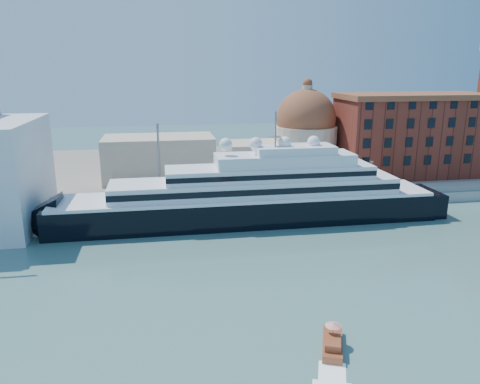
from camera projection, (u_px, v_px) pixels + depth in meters
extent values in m
plane|color=#37605D|center=(282.00, 264.00, 79.81)|extent=(400.00, 400.00, 0.00)
cube|color=gray|center=(246.00, 202.00, 111.85)|extent=(180.00, 10.00, 2.50)
cube|color=slate|center=(223.00, 168.00, 150.93)|extent=(260.00, 72.00, 2.00)
cube|color=slate|center=(249.00, 199.00, 107.08)|extent=(180.00, 0.10, 1.20)
cube|color=black|center=(246.00, 212.00, 100.77)|extent=(81.87, 12.59, 6.82)
cone|color=black|center=(35.00, 222.00, 93.73)|extent=(10.50, 12.59, 12.59)
cube|color=black|center=(420.00, 203.00, 107.51)|extent=(6.30, 11.55, 6.30)
cube|color=white|center=(246.00, 195.00, 99.81)|extent=(79.77, 12.80, 0.63)
cube|color=white|center=(255.00, 186.00, 99.66)|extent=(60.88, 10.50, 3.15)
cube|color=black|center=(260.00, 192.00, 94.67)|extent=(60.88, 0.15, 1.26)
cube|color=white|center=(270.00, 172.00, 99.42)|extent=(44.08, 9.45, 2.73)
cube|color=white|center=(285.00, 160.00, 99.25)|extent=(29.39, 8.40, 2.52)
cube|color=white|center=(294.00, 150.00, 99.05)|extent=(16.79, 7.35, 1.68)
cylinder|color=slate|center=(276.00, 129.00, 97.22)|extent=(0.31, 0.31, 7.35)
sphere|color=white|center=(226.00, 145.00, 96.26)|extent=(2.73, 2.73, 2.73)
sphere|color=white|center=(256.00, 144.00, 97.29)|extent=(2.73, 2.73, 2.73)
sphere|color=white|center=(285.00, 143.00, 98.32)|extent=(2.73, 2.73, 2.73)
sphere|color=white|center=(314.00, 142.00, 99.35)|extent=(2.73, 2.73, 2.73)
cube|color=white|center=(14.00, 233.00, 93.07)|extent=(10.37, 3.83, 1.37)
cube|color=white|center=(22.00, 227.00, 92.99)|extent=(3.50, 2.27, 1.02)
cube|color=brown|center=(332.00, 345.00, 55.79)|extent=(4.57, 7.24, 1.15)
cube|color=brown|center=(333.00, 343.00, 54.45)|extent=(2.73, 3.33, 0.92)
cylinder|color=slate|center=(333.00, 332.00, 55.96)|extent=(0.07, 0.07, 1.83)
cone|color=red|center=(333.00, 324.00, 55.69)|extent=(2.06, 2.06, 0.46)
cube|color=maroon|center=(412.00, 137.00, 134.43)|extent=(42.00, 18.00, 22.00)
cube|color=brown|center=(416.00, 96.00, 131.44)|extent=(43.00, 19.00, 1.50)
cylinder|color=beige|center=(305.00, 150.00, 136.27)|extent=(18.00, 18.00, 14.00)
sphere|color=brown|center=(306.00, 119.00, 133.94)|extent=(17.00, 17.00, 17.00)
cylinder|color=beige|center=(307.00, 91.00, 131.86)|extent=(3.00, 3.00, 3.00)
cube|color=beige|center=(259.00, 160.00, 132.60)|extent=(18.00, 14.00, 10.00)
cube|color=beige|center=(159.00, 158.00, 129.67)|extent=(30.00, 16.00, 12.00)
cylinder|color=slate|center=(114.00, 189.00, 102.72)|extent=(0.24, 0.24, 8.00)
cube|color=slate|center=(113.00, 171.00, 101.66)|extent=(0.80, 0.30, 0.25)
cylinder|color=slate|center=(248.00, 183.00, 107.63)|extent=(0.24, 0.24, 8.00)
cube|color=slate|center=(248.00, 166.00, 106.56)|extent=(0.80, 0.30, 0.25)
cylinder|color=slate|center=(370.00, 178.00, 112.53)|extent=(0.24, 0.24, 8.00)
cube|color=slate|center=(372.00, 162.00, 111.47)|extent=(0.80, 0.30, 0.25)
cylinder|color=slate|center=(159.00, 163.00, 104.96)|extent=(0.50, 0.50, 18.00)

